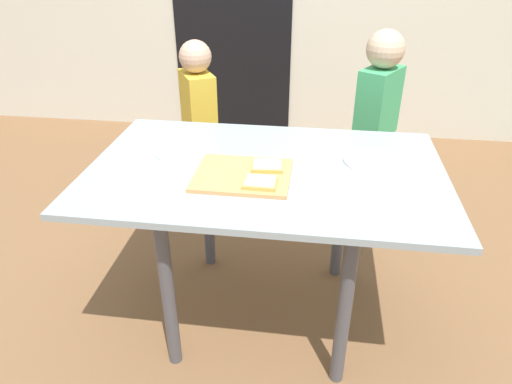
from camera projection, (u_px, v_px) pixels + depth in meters
The scene contains 10 objects.
ground_plane at pixel (264, 311), 2.05m from camera, with size 16.00×16.00×0.00m, color brown.
house_door at pixel (232, 1), 3.43m from camera, with size 0.90×0.02×2.00m, color black.
dining_table at pixel (266, 188), 1.74m from camera, with size 1.30×0.83×0.70m.
cutting_board at pixel (243, 175), 1.64m from camera, with size 0.33×0.28×0.01m, color tan.
pizza_slice_far_right at pixel (267, 166), 1.66m from camera, with size 0.12×0.10×0.02m.
pizza_slice_near_right at pixel (261, 182), 1.56m from camera, with size 0.11×0.10×0.02m.
plate_white_left at pixel (185, 151), 1.82m from camera, with size 0.23×0.23×0.01m, color white.
plate_white_right at pixel (375, 161), 1.74m from camera, with size 0.23×0.23×0.01m, color white.
child_left at pixel (199, 120), 2.52m from camera, with size 0.24×0.28×0.99m.
child_right at pixel (376, 118), 2.37m from camera, with size 0.24×0.28×1.06m.
Camera 1 is at (0.17, -1.51, 1.47)m, focal length 32.65 mm.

